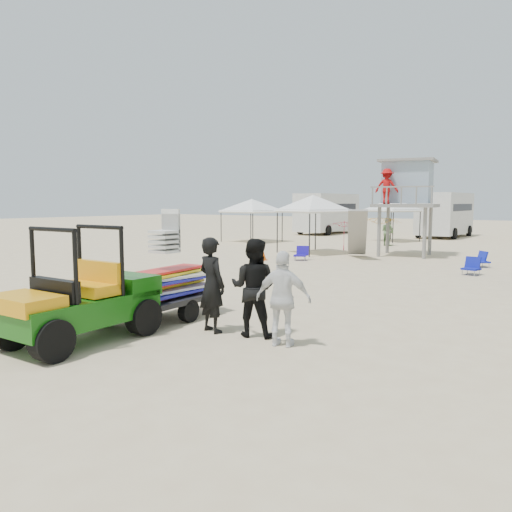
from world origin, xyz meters
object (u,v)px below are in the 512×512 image
Objects in this scene: surf_trailer at (169,280)px; man_left at (212,285)px; lifeguard_tower at (406,186)px; utility_cart at (76,290)px.

man_left is (1.51, -0.30, 0.07)m from surf_trailer.
lifeguard_tower reaches higher than surf_trailer.
lifeguard_tower is (-0.45, 16.08, 2.47)m from surf_trailer.
surf_trailer reaches higher than man_left.
lifeguard_tower reaches higher than man_left.
utility_cart is 2.34m from surf_trailer.
lifeguard_tower is at bearing 91.38° from utility_cart.
lifeguard_tower is at bearing -71.05° from man_left.
surf_trailer is 1.55m from man_left.
utility_cart is 1.49× the size of man_left.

